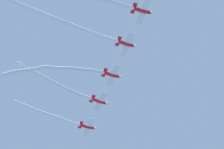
% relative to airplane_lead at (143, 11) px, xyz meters
% --- Properties ---
extents(airplane_lead, '(4.74, 5.97, 1.54)m').
position_rel_airplane_lead_xyz_m(airplane_lead, '(0.00, 0.00, 0.00)').
color(airplane_lead, red).
extents(airplane_left_wing, '(4.72, 6.04, 1.54)m').
position_rel_airplane_lead_xyz_m(airplane_left_wing, '(-3.78, -7.58, 0.30)').
color(airplane_left_wing, red).
extents(smoke_trail_left_wing, '(27.96, 14.25, 4.21)m').
position_rel_airplane_lead_xyz_m(smoke_trail_left_wing, '(11.59, -15.60, 2.11)').
color(smoke_trail_left_wing, white).
extents(airplane_right_wing, '(4.72, 6.04, 1.54)m').
position_rel_airplane_lead_xyz_m(airplane_right_wing, '(-7.55, -15.17, 0.00)').
color(airplane_right_wing, red).
extents(smoke_trail_right_wing, '(16.20, 15.04, 3.72)m').
position_rel_airplane_lead_xyz_m(smoke_trail_right_wing, '(2.87, -22.66, -1.53)').
color(smoke_trail_right_wing, white).
extents(airplane_slot, '(4.76, 6.15, 1.54)m').
position_rel_airplane_lead_xyz_m(airplane_slot, '(-11.33, -22.76, 0.30)').
color(airplane_slot, red).
extents(smoke_trail_slot, '(18.36, 5.74, 1.76)m').
position_rel_airplane_lead_xyz_m(smoke_trail_slot, '(-0.61, -26.56, 0.82)').
color(smoke_trail_slot, white).
extents(airplane_trail, '(4.71, 6.03, 1.54)m').
position_rel_airplane_lead_xyz_m(airplane_trail, '(-15.10, -30.33, 0.00)').
color(airplane_trail, red).
extents(smoke_trail_trail, '(15.03, 7.99, 2.93)m').
position_rel_airplane_lead_xyz_m(smoke_trail_trail, '(-6.00, -35.12, 1.02)').
color(smoke_trail_trail, white).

